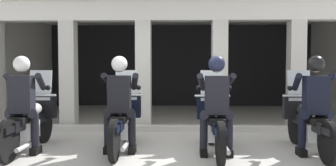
{
  "coord_description": "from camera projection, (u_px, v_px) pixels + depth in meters",
  "views": [
    {
      "loc": [
        0.16,
        -5.86,
        1.41
      ],
      "look_at": [
        0.0,
        0.12,
        1.13
      ],
      "focal_mm": 37.28,
      "sensor_mm": 36.0,
      "label": 1
    }
  ],
  "objects": [
    {
      "name": "ground_plane",
      "position": [
        171.0,
        122.0,
        8.92
      ],
      "size": [
        80.0,
        80.0,
        0.0
      ],
      "primitive_type": "plane",
      "color": "#A8A59E"
    },
    {
      "name": "station_building",
      "position": [
        180.0,
        49.0,
        10.56
      ],
      "size": [
        9.88,
        5.13,
        3.06
      ],
      "color": "black",
      "rests_on": "ground"
    },
    {
      "name": "kerb_strip",
      "position": [
        181.0,
        128.0,
        7.63
      ],
      "size": [
        9.38,
        0.24,
        0.12
      ],
      "primitive_type": "cube",
      "color": "#B7B5AD",
      "rests_on": "ground"
    },
    {
      "name": "motorcycle_far_left",
      "position": [
        31.0,
        121.0,
        5.89
      ],
      "size": [
        0.62,
        2.04,
        1.35
      ],
      "rotation": [
        0.0,
        0.0,
        -0.19
      ],
      "color": "black",
      "rests_on": "ground"
    },
    {
      "name": "police_officer_far_left",
      "position": [
        23.0,
        96.0,
        5.59
      ],
      "size": [
        0.63,
        0.61,
        1.58
      ],
      "rotation": [
        0.0,
        0.0,
        -0.19
      ],
      "color": "black",
      "rests_on": "ground"
    },
    {
      "name": "motorcycle_center_left",
      "position": [
        123.0,
        120.0,
        5.96
      ],
      "size": [
        0.62,
        2.04,
        1.35
      ],
      "rotation": [
        0.0,
        0.0,
        -0.3
      ],
      "color": "black",
      "rests_on": "ground"
    },
    {
      "name": "police_officer_center_left",
      "position": [
        120.0,
        96.0,
        5.65
      ],
      "size": [
        0.63,
        0.61,
        1.58
      ],
      "rotation": [
        0.0,
        0.0,
        -0.3
      ],
      "color": "black",
      "rests_on": "ground"
    },
    {
      "name": "motorcycle_center_right",
      "position": [
        214.0,
        122.0,
        5.76
      ],
      "size": [
        0.62,
        2.04,
        1.35
      ],
      "rotation": [
        0.0,
        0.0,
        -0.38
      ],
      "color": "black",
      "rests_on": "ground"
    },
    {
      "name": "police_officer_center_right",
      "position": [
        216.0,
        97.0,
        5.46
      ],
      "size": [
        0.63,
        0.61,
        1.58
      ],
      "rotation": [
        0.0,
        0.0,
        -0.38
      ],
      "color": "black",
      "rests_on": "ground"
    },
    {
      "name": "motorcycle_far_right",
      "position": [
        308.0,
        122.0,
        5.77
      ],
      "size": [
        0.62,
        2.04,
        1.35
      ],
      "rotation": [
        0.0,
        0.0,
        -0.33
      ],
      "color": "black",
      "rests_on": "ground"
    },
    {
      "name": "police_officer_far_right",
      "position": [
        315.0,
        97.0,
        5.46
      ],
      "size": [
        0.63,
        0.61,
        1.58
      ],
      "rotation": [
        0.0,
        0.0,
        -0.33
      ],
      "color": "black",
      "rests_on": "ground"
    }
  ]
}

